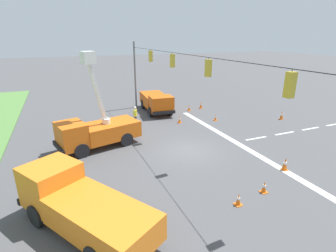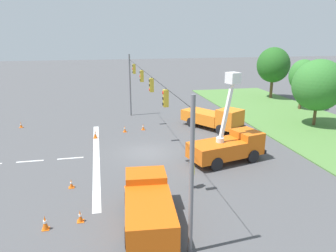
# 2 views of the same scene
# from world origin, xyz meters

# --- Properties ---
(ground_plane) EXTENTS (200.00, 200.00, 0.00)m
(ground_plane) POSITION_xyz_m (0.00, 0.00, 0.00)
(ground_plane) COLOR #4C4C4F
(lane_markings) EXTENTS (17.60, 15.25, 0.01)m
(lane_markings) POSITION_xyz_m (0.00, -5.60, 0.00)
(lane_markings) COLOR silver
(lane_markings) RESTS_ON ground
(signal_gantry) EXTENTS (26.20, 0.33, 7.20)m
(signal_gantry) POSITION_xyz_m (0.01, -0.00, 4.58)
(signal_gantry) COLOR slate
(signal_gantry) RESTS_ON ground
(utility_truck_bucket_lift) EXTENTS (3.75, 6.29, 6.79)m
(utility_truck_bucket_lift) POSITION_xyz_m (3.14, 5.79, 1.33)
(utility_truck_bucket_lift) COLOR orange
(utility_truck_bucket_lift) RESTS_ON ground
(utility_truck_support_near) EXTENTS (6.91, 5.44, 2.37)m
(utility_truck_support_near) POSITION_xyz_m (-5.35, 7.71, 1.18)
(utility_truck_support_near) COLOR orange
(utility_truck_support_near) RESTS_ON ground
(utility_truck_support_far) EXTENTS (6.19, 2.81, 2.07)m
(utility_truck_support_far) POSITION_xyz_m (10.43, -1.49, 1.13)
(utility_truck_support_far) COLOR #D6560F
(utility_truck_support_far) RESTS_ON ground
(road_worker) EXTENTS (0.58, 0.41, 1.77)m
(road_worker) POSITION_xyz_m (6.90, 1.84, 1.00)
(road_worker) COLOR #383842
(road_worker) RESTS_ON ground
(traffic_cone_foreground_left) EXTENTS (0.36, 0.36, 0.67)m
(traffic_cone_foreground_left) POSITION_xyz_m (5.99, -2.18, 0.32)
(traffic_cone_foreground_left) COLOR orange
(traffic_cone_foreground_left) RESTS_ON ground
(traffic_cone_foreground_right) EXTENTS (0.36, 0.36, 0.77)m
(traffic_cone_foreground_right) POSITION_xyz_m (9.81, -6.63, 0.38)
(traffic_cone_foreground_right) COLOR orange
(traffic_cone_foreground_right) RESTS_ON ground
(traffic_cone_mid_left) EXTENTS (0.36, 0.36, 0.83)m
(traffic_cone_mid_left) POSITION_xyz_m (-4.81, -4.17, 0.41)
(traffic_cone_mid_left) COLOR orange
(traffic_cone_mid_left) RESTS_ON ground
(traffic_cone_mid_right) EXTENTS (0.36, 0.36, 0.66)m
(traffic_cone_mid_right) POSITION_xyz_m (9.45, -4.94, 0.32)
(traffic_cone_mid_right) COLOR orange
(traffic_cone_mid_right) RESTS_ON ground
(traffic_cone_near_bucket) EXTENTS (0.36, 0.36, 0.63)m
(traffic_cone_near_bucket) POSITION_xyz_m (-6.61, 0.60, 0.30)
(traffic_cone_near_bucket) COLOR orange
(traffic_cone_near_bucket) RESTS_ON ground
(traffic_cone_lane_edge_b) EXTENTS (0.36, 0.36, 0.65)m
(traffic_cone_lane_edge_b) POSITION_xyz_m (-6.23, -1.31, 0.31)
(traffic_cone_lane_edge_b) COLOR orange
(traffic_cone_lane_edge_b) RESTS_ON ground
(traffic_cone_far_left) EXTENTS (0.36, 0.36, 0.59)m
(traffic_cone_far_left) POSITION_xyz_m (5.30, -5.67, 0.28)
(traffic_cone_far_left) COLOR orange
(traffic_cone_far_left) RESTS_ON ground
(traffic_cone_far_right) EXTENTS (0.36, 0.36, 0.82)m
(traffic_cone_far_right) POSITION_xyz_m (3.13, -11.85, 0.41)
(traffic_cone_far_right) COLOR orange
(traffic_cone_far_right) RESTS_ON ground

